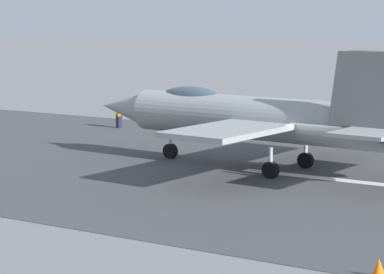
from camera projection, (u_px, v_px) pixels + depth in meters
ground_plane at (321, 178)px, 38.12m from camera, size 400.00×400.00×0.00m
runway_strip at (321, 178)px, 38.11m from camera, size 240.00×26.00×0.02m
fighter_jet at (253, 117)px, 40.23m from camera, size 17.94×13.67×5.69m
crew_person at (119, 115)px, 55.10m from camera, size 0.47×0.61×1.68m
marker_cone_near at (379, 268)px, 23.59m from camera, size 0.44×0.44×0.55m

